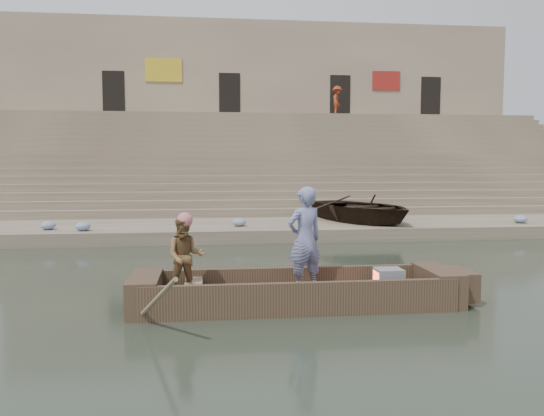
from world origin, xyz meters
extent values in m
plane|color=#252E22|center=(0.00, 0.00, 0.00)|extent=(120.00, 120.00, 0.00)
cube|color=gray|center=(0.00, 8.00, 0.20)|extent=(32.00, 4.00, 0.40)
cube|color=gray|center=(0.00, 15.50, 1.40)|extent=(32.00, 3.00, 2.80)
cube|color=gray|center=(0.00, 22.50, 2.60)|extent=(32.00, 3.00, 5.20)
cube|color=gray|center=(0.00, 10.25, 0.35)|extent=(32.00, 0.50, 0.70)
cube|color=gray|center=(0.00, 10.75, 0.50)|extent=(32.00, 0.50, 1.00)
cube|color=gray|center=(0.00, 11.25, 0.65)|extent=(32.00, 0.50, 1.30)
cube|color=gray|center=(0.00, 11.75, 0.80)|extent=(32.00, 0.50, 1.60)
cube|color=gray|center=(0.00, 12.25, 0.95)|extent=(32.00, 0.50, 1.90)
cube|color=gray|center=(0.00, 12.75, 1.10)|extent=(32.00, 0.50, 2.20)
cube|color=gray|center=(0.00, 13.25, 1.25)|extent=(32.00, 0.50, 2.50)
cube|color=gray|center=(0.00, 13.75, 1.40)|extent=(32.00, 0.50, 2.80)
cube|color=gray|center=(0.00, 17.25, 1.55)|extent=(32.00, 0.50, 3.10)
cube|color=gray|center=(0.00, 17.75, 1.70)|extent=(32.00, 0.50, 3.40)
cube|color=gray|center=(0.00, 18.25, 1.85)|extent=(32.00, 0.50, 3.70)
cube|color=gray|center=(0.00, 18.75, 2.00)|extent=(32.00, 0.50, 4.00)
cube|color=gray|center=(0.00, 19.25, 2.15)|extent=(32.00, 0.50, 4.30)
cube|color=gray|center=(0.00, 19.75, 2.30)|extent=(32.00, 0.50, 4.60)
cube|color=gray|center=(0.00, 20.25, 2.45)|extent=(32.00, 0.50, 4.90)
cube|color=gray|center=(0.00, 20.75, 2.60)|extent=(32.00, 0.50, 5.20)
cube|color=tan|center=(0.00, 26.50, 5.60)|extent=(32.00, 5.00, 11.20)
cube|color=black|center=(-9.00, 24.05, 6.60)|extent=(1.30, 0.18, 2.60)
cube|color=black|center=(-2.00, 24.05, 6.60)|extent=(1.30, 0.18, 2.60)
cube|color=black|center=(5.00, 24.05, 6.60)|extent=(1.30, 0.18, 2.60)
cube|color=black|center=(11.00, 24.05, 6.60)|extent=(1.30, 0.18, 2.60)
cube|color=gold|center=(-6.00, 23.98, 8.00)|extent=(2.20, 0.10, 1.40)
cube|color=maroon|center=(8.00, 23.98, 7.60)|extent=(1.80, 0.10, 1.20)
cube|color=brown|center=(-1.92, -1.02, 0.11)|extent=(5.00, 1.30, 0.22)
cube|color=brown|center=(-1.92, -1.64, 0.28)|extent=(5.20, 0.12, 0.56)
cube|color=brown|center=(-1.92, -0.40, 0.28)|extent=(5.20, 0.12, 0.56)
cube|color=brown|center=(-4.47, -1.02, 0.30)|extent=(0.50, 1.30, 0.60)
cube|color=brown|center=(0.63, -1.02, 0.30)|extent=(0.50, 1.30, 0.60)
cube|color=brown|center=(1.03, -1.02, 0.32)|extent=(0.35, 0.90, 0.50)
cube|color=#937A5B|center=(-3.67, -1.02, 0.40)|extent=(0.30, 1.20, 0.08)
cylinder|color=#937A5B|center=(-4.32, -1.92, 0.30)|extent=(1.03, 2.10, 1.36)
sphere|color=#DD6D7C|center=(-3.80, -0.95, 1.52)|extent=(0.26, 0.26, 0.26)
imported|color=navy|center=(-1.74, -0.83, 1.14)|extent=(0.79, 0.66, 1.84)
imported|color=#277531|center=(-3.80, -0.95, 0.90)|extent=(0.69, 0.55, 1.36)
cube|color=gray|center=(-0.28, -1.02, 0.42)|extent=(0.46, 0.42, 0.40)
cube|color=#E5593F|center=(-0.49, -1.02, 0.42)|extent=(0.04, 0.34, 0.32)
imported|color=#2D2116|center=(1.84, 8.04, 0.87)|extent=(4.79, 5.47, 0.94)
imported|color=#963219|center=(4.27, 21.74, 6.06)|extent=(0.99, 1.26, 1.72)
ellipsoid|color=#3F5999|center=(-8.27, 7.06, 0.53)|extent=(0.44, 0.44, 0.26)
ellipsoid|color=#3F5999|center=(-2.41, 7.25, 0.53)|extent=(0.44, 0.44, 0.26)
ellipsoid|color=#3F5999|center=(7.10, 7.02, 0.53)|extent=(0.44, 0.44, 0.26)
ellipsoid|color=#3F5999|center=(-7.16, 6.68, 0.53)|extent=(0.44, 0.44, 0.26)
camera|label=1|loc=(-3.42, -10.05, 2.50)|focal=35.74mm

